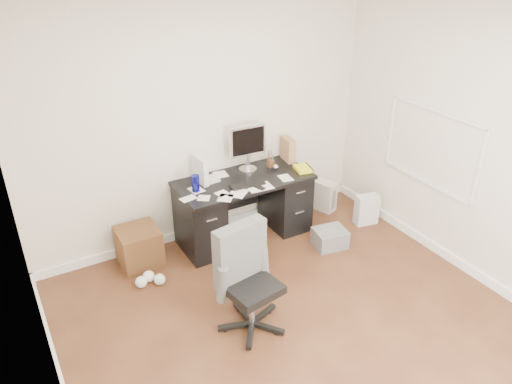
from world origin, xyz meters
TOP-DOWN VIEW (x-y plane):
  - ground at (0.00, 0.00)m, footprint 4.00×4.00m
  - room_shell at (0.03, 0.03)m, footprint 4.02×4.02m
  - desk at (0.30, 1.65)m, footprint 1.50×0.70m
  - loose_papers at (0.10, 1.60)m, footprint 1.10×0.60m
  - lcd_monitor at (0.45, 1.82)m, footprint 0.45×0.27m
  - keyboard at (0.25, 1.49)m, footprint 0.39×0.16m
  - computer_mouse at (0.73, 1.68)m, footprint 0.08×0.08m
  - travel_mug at (-0.28, 1.64)m, footprint 0.10×0.10m
  - white_binder at (-0.15, 1.80)m, footprint 0.14×0.27m
  - magazine_file at (0.99, 1.83)m, footprint 0.15×0.25m
  - pen_cup at (0.72, 1.77)m, footprint 0.09×0.09m
  - yellow_book at (0.99, 1.51)m, footprint 0.21×0.25m
  - paper_remote at (0.35, 1.39)m, footprint 0.29×0.24m
  - office_chair at (-0.36, 0.31)m, footprint 0.65×0.65m
  - pc_tower at (1.47, 1.76)m, footprint 0.29×0.42m
  - shopping_bag at (1.72, 1.17)m, footprint 0.31×0.25m
  - wicker_basket at (-0.92, 1.74)m, footprint 0.42×0.42m
  - desk_printer at (1.04, 1.00)m, footprint 0.39×0.34m

SIDE VIEW (x-z plane):
  - ground at x=0.00m, z-range 0.00..0.00m
  - desk_printer at x=1.04m, z-range 0.00..0.21m
  - shopping_bag at x=1.72m, z-range 0.00..0.38m
  - pc_tower at x=1.47m, z-range 0.00..0.39m
  - wicker_basket at x=-0.92m, z-range 0.00..0.42m
  - desk at x=0.30m, z-range 0.02..0.77m
  - office_chair at x=-0.36m, z-range 0.00..1.00m
  - loose_papers at x=0.10m, z-range 0.75..0.75m
  - paper_remote at x=0.35m, z-range 0.75..0.77m
  - keyboard at x=0.25m, z-range 0.75..0.77m
  - yellow_book at x=0.99m, z-range 0.75..0.79m
  - computer_mouse at x=0.73m, z-range 0.75..0.81m
  - travel_mug at x=-0.28m, z-range 0.75..0.93m
  - pen_cup at x=0.72m, z-range 0.75..0.96m
  - magazine_file at x=0.99m, z-range 0.75..1.03m
  - white_binder at x=-0.15m, z-range 0.75..1.05m
  - lcd_monitor at x=0.45m, z-range 0.75..1.29m
  - room_shell at x=0.03m, z-range 0.30..3.01m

